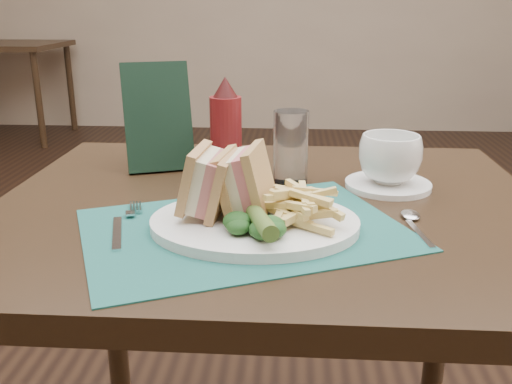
% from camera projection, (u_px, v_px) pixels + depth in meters
% --- Properties ---
extents(wall_back, '(6.00, 0.00, 6.00)m').
position_uv_depth(wall_back, '(289.00, 129.00, 4.96)').
color(wall_back, tan).
rests_on(wall_back, ground).
extents(table_bg_left, '(0.90, 0.75, 0.75)m').
position_uv_depth(table_bg_left, '(8.00, 91.00, 4.53)').
color(table_bg_left, black).
rests_on(table_bg_left, ground).
extents(placemat, '(0.54, 0.47, 0.00)m').
position_uv_depth(placemat, '(244.00, 229.00, 0.82)').
color(placemat, '#1A544D').
rests_on(placemat, table_main).
extents(plate, '(0.30, 0.25, 0.01)m').
position_uv_depth(plate, '(255.00, 223.00, 0.82)').
color(plate, white).
rests_on(plate, placemat).
extents(sandwich_half_a, '(0.08, 0.11, 0.10)m').
position_uv_depth(sandwich_half_a, '(194.00, 181.00, 0.82)').
color(sandwich_half_a, tan).
rests_on(sandwich_half_a, plate).
extents(sandwich_half_b, '(0.09, 0.11, 0.10)m').
position_uv_depth(sandwich_half_b, '(231.00, 179.00, 0.82)').
color(sandwich_half_b, tan).
rests_on(sandwich_half_b, plate).
extents(kale_garnish, '(0.11, 0.08, 0.03)m').
position_uv_depth(kale_garnish, '(255.00, 226.00, 0.75)').
color(kale_garnish, '#143714').
rests_on(kale_garnish, plate).
extents(pickle_spear, '(0.06, 0.12, 0.03)m').
position_uv_depth(pickle_spear, '(259.00, 219.00, 0.75)').
color(pickle_spear, '#436125').
rests_on(pickle_spear, plate).
extents(fries_pile, '(0.18, 0.20, 0.06)m').
position_uv_depth(fries_pile, '(299.00, 198.00, 0.81)').
color(fries_pile, '#DBC06D').
rests_on(fries_pile, plate).
extents(fork, '(0.08, 0.17, 0.01)m').
position_uv_depth(fork, '(123.00, 222.00, 0.83)').
color(fork, silver).
rests_on(fork, placemat).
extents(spoon, '(0.06, 0.15, 0.01)m').
position_uv_depth(spoon, '(416.00, 225.00, 0.82)').
color(spoon, silver).
rests_on(spoon, table_main).
extents(saucer, '(0.19, 0.19, 0.01)m').
position_uv_depth(saucer, '(388.00, 185.00, 1.00)').
color(saucer, white).
rests_on(saucer, table_main).
extents(coffee_cup, '(0.15, 0.15, 0.09)m').
position_uv_depth(coffee_cup, '(390.00, 159.00, 0.99)').
color(coffee_cup, white).
rests_on(coffee_cup, saucer).
extents(drinking_glass, '(0.07, 0.07, 0.13)m').
position_uv_depth(drinking_glass, '(291.00, 147.00, 1.01)').
color(drinking_glass, white).
rests_on(drinking_glass, table_main).
extents(ketchup_bottle, '(0.06, 0.06, 0.19)m').
position_uv_depth(ketchup_bottle, '(226.00, 128.00, 1.03)').
color(ketchup_bottle, maroon).
rests_on(ketchup_bottle, table_main).
extents(check_presenter, '(0.15, 0.12, 0.20)m').
position_uv_depth(check_presenter, '(158.00, 117.00, 1.09)').
color(check_presenter, black).
rests_on(check_presenter, table_main).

